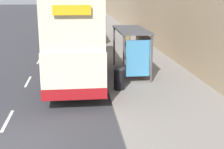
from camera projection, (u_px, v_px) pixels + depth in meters
The scene contains 17 objects.
pavement at pixel (102, 23), 46.88m from camera, with size 5.00×93.00×0.14m.
lane_mark_0 at pixel (8, 121), 11.47m from camera, with size 0.12×2.00×0.01m.
lane_mark_1 at pixel (28, 81), 16.45m from camera, with size 0.12×2.00×0.01m.
lane_mark_2 at pixel (39, 61), 21.42m from camera, with size 0.12×2.00×0.01m.
lane_mark_3 at pixel (46, 48), 26.40m from camera, with size 0.12×2.00×0.01m.
lane_mark_4 at pixel (51, 39), 31.38m from camera, with size 0.12×2.00×0.01m.
lane_mark_5 at pixel (54, 32), 36.35m from camera, with size 0.12×2.00×0.01m.
lane_mark_6 at pixel (57, 27), 41.33m from camera, with size 0.12×2.00×0.01m.
lane_mark_7 at pixel (59, 23), 46.30m from camera, with size 0.12×2.00×0.01m.
lane_mark_8 at pixel (60, 20), 51.28m from camera, with size 0.12×2.00×0.01m.
bus_shelter at pixel (135, 43), 16.89m from camera, with size 1.60×4.20×2.48m.
double_decker_bus_near at pixel (74, 37), 16.54m from camera, with size 2.85×10.07×4.30m.
double_decker_bus_ahead at pixel (76, 18), 28.26m from camera, with size 2.85×10.31×4.30m.
car_0 at pixel (77, 7), 75.02m from camera, with size 1.94×4.35×1.80m.
pedestrian_at_shelter at pixel (147, 57), 17.22m from camera, with size 0.37×0.37×1.84m.
pedestrian_1 at pixel (128, 46), 20.83m from camera, with size 0.36×0.36×1.82m.
litter_bin at pixel (119, 78), 14.58m from camera, with size 0.55×0.55×1.05m.
Camera 1 is at (2.62, -8.67, 4.61)m, focal length 50.00 mm.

